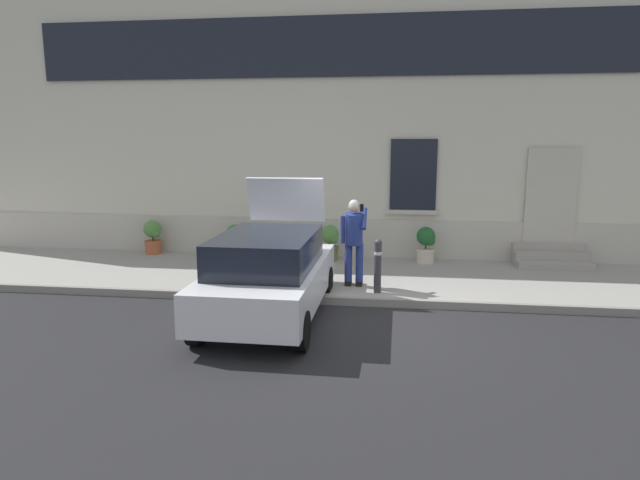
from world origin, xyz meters
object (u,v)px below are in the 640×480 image
hatchback_car_white (269,273)px  planter_charcoal (236,241)px  person_on_phone (354,237)px  planter_terracotta (153,236)px  bollard_near_person (378,264)px  planter_cream (426,244)px  planter_olive (330,242)px

hatchback_car_white → planter_charcoal: hatchback_car_white is taller
person_on_phone → planter_charcoal: 3.73m
planter_terracotta → bollard_near_person: bearing=-26.3°
planter_terracotta → planter_charcoal: (2.29, -0.39, 0.00)m
person_on_phone → planter_charcoal: bearing=159.8°
planter_cream → bollard_near_person: bearing=-111.0°
planter_terracotta → planter_olive: (4.57, -0.16, 0.00)m
hatchback_car_white → planter_olive: (0.57, 4.05, -0.19)m
person_on_phone → planter_olive: person_on_phone is taller
bollard_near_person → person_on_phone: person_on_phone is taller
hatchback_car_white → planter_terracotta: (-4.01, 4.22, -0.19)m
planter_charcoal → planter_olive: size_ratio=1.00×
planter_charcoal → planter_cream: 4.58m
planter_charcoal → hatchback_car_white: bearing=-65.8°
bollard_near_person → planter_terracotta: (-5.81, 2.87, -0.11)m
hatchback_car_white → person_on_phone: bearing=52.9°
planter_charcoal → planter_cream: same height
planter_charcoal → planter_terracotta: bearing=170.3°
planter_olive → planter_cream: bearing=0.6°
bollard_near_person → person_on_phone: size_ratio=0.60×
hatchback_car_white → bollard_near_person: bearing=36.8°
planter_terracotta → hatchback_car_white: bearing=-46.5°
hatchback_car_white → person_on_phone: (1.31, 1.74, 0.35)m
bollard_near_person → planter_cream: bollard_near_person is taller
hatchback_car_white → planter_charcoal: (-1.72, 3.83, -0.19)m
planter_terracotta → planter_charcoal: 2.32m
planter_terracotta → planter_cream: size_ratio=1.00×
hatchback_car_white → person_on_phone: size_ratio=2.33×
planter_terracotta → planter_olive: same height
hatchback_car_white → planter_olive: hatchback_car_white is taller
planter_terracotta → planter_cream: 6.86m
person_on_phone → planter_cream: size_ratio=2.03×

